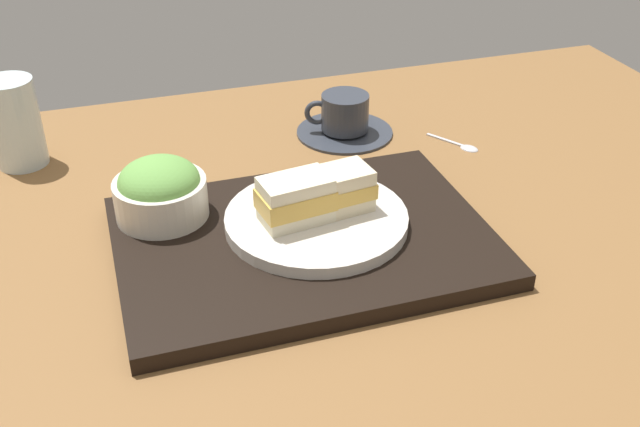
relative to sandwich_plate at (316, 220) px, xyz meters
The scene contains 9 objects.
ground_plane 4.76cm from the sandwich_plate, 41.93° to the right, with size 140.00×100.00×3.00cm, color brown.
serving_tray 2.91cm from the sandwich_plate, 150.61° to the right, with size 43.04×30.73×2.07cm, color black.
sandwich_plate is the anchor object (origin of this frame).
sandwich_near 4.37cm from the sandwich_plate, behind, with size 9.03×6.26×5.47cm.
sandwich_far 4.25cm from the sandwich_plate, ahead, with size 9.01×6.22×5.17cm.
salad_bowl 18.86cm from the sandwich_plate, 155.63° to the left, with size 11.07×11.07×7.41cm.
coffee_cup 29.09cm from the sandwich_plate, 64.18° to the left, with size 14.59×14.59×6.25cm.
drinking_glass 45.84cm from the sandwich_plate, 137.23° to the left, with size 6.93×6.93×12.51cm, color silver.
teaspoon 32.55cm from the sandwich_plate, 30.77° to the left, with size 5.72×8.00×0.80cm.
Camera 1 is at (-24.12, -70.53, 50.94)cm, focal length 42.58 mm.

